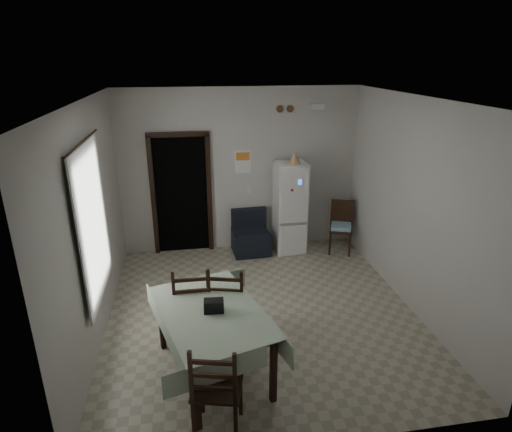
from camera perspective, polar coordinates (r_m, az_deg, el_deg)
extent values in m
plane|color=#A39C85|center=(6.17, 0.77, -12.58)|extent=(4.50, 4.50, 0.00)
cube|color=black|center=(7.90, -9.89, 3.17)|extent=(0.90, 0.45, 2.10)
cube|color=black|center=(7.69, -13.54, 2.41)|extent=(0.08, 0.10, 2.18)
cube|color=black|center=(7.67, -6.23, 2.84)|extent=(0.08, 0.10, 2.18)
cube|color=black|center=(7.40, -10.41, 10.67)|extent=(1.06, 0.10, 0.08)
cube|color=silver|center=(5.36, -22.02, -0.92)|extent=(0.10, 1.20, 1.60)
cube|color=silver|center=(5.33, -20.88, -0.86)|extent=(0.02, 1.45, 1.85)
cylinder|color=black|center=(5.08, -22.13, 9.17)|extent=(0.02, 1.60, 0.02)
cube|color=white|center=(7.59, -1.77, 7.23)|extent=(0.28, 0.02, 0.40)
cube|color=orange|center=(7.56, -1.77, 7.95)|extent=(0.24, 0.01, 0.14)
cube|color=beige|center=(7.74, -0.99, 3.51)|extent=(0.08, 0.02, 0.12)
cylinder|color=brown|center=(7.54, 3.21, 14.07)|extent=(0.12, 0.03, 0.12)
cylinder|color=brown|center=(7.58, 4.58, 14.07)|extent=(0.12, 0.03, 0.12)
cube|color=white|center=(7.68, 8.15, 14.24)|extent=(0.25, 0.07, 0.09)
cone|color=tan|center=(7.34, 5.11, 7.71)|extent=(0.25, 0.25, 0.20)
cube|color=black|center=(4.67, -5.64, -11.82)|extent=(0.22, 0.14, 0.14)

